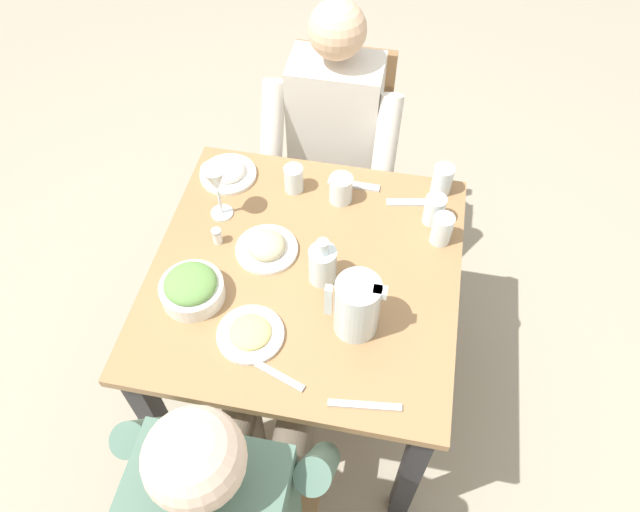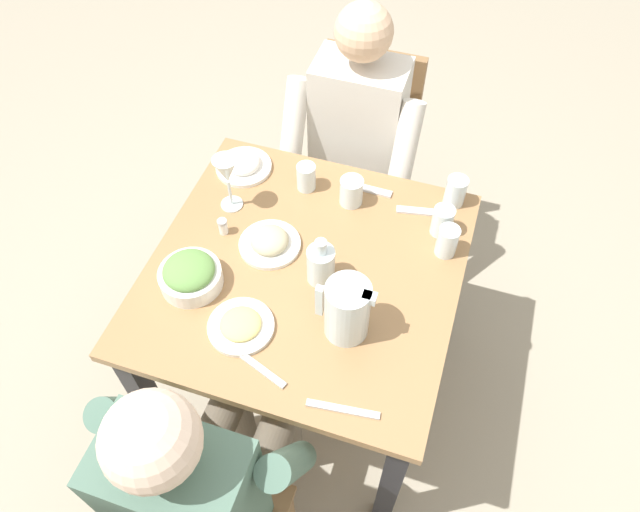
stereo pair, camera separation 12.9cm
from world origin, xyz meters
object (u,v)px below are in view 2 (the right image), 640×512
object	(u,v)px
water_glass_near_left	(456,191)
wine_glass	(227,173)
plate_fries	(241,325)
water_glass_by_pitcher	(306,177)
water_pitcher	(347,310)
plate_beans	(270,242)
salt_shaker	(223,226)
dining_table	(305,292)
water_glass_far_left	(351,191)
salad_bowl	(190,275)
plate_yoghurt	(243,164)
diner_near	(350,155)
chair_near	(363,148)
water_glass_far_right	(447,241)
diner_far	(209,469)
water_glass_near_right	(442,221)
oil_carafe	(321,266)

from	to	relation	value
water_glass_near_left	wine_glass	size ratio (longest dim) A/B	0.51
plate_fries	water_glass_by_pitcher	world-z (taller)	water_glass_by_pitcher
water_pitcher	plate_beans	world-z (taller)	water_pitcher
water_glass_near_left	salt_shaker	world-z (taller)	water_glass_near_left
dining_table	water_pitcher	bearing A→B (deg)	137.55
water_glass_far_left	plate_fries	bearing A→B (deg)	74.23
salad_bowl	plate_yoghurt	bearing A→B (deg)	-85.33
salad_bowl	water_glass_far_left	distance (m)	0.56
plate_yoghurt	diner_near	bearing A→B (deg)	-137.38
chair_near	plate_yoghurt	distance (m)	0.62
water_glass_near_left	salt_shaker	size ratio (longest dim) A/B	1.84
salad_bowl	water_glass_far_right	bearing A→B (deg)	-153.07
diner_far	plate_yoghurt	size ratio (longest dim) A/B	6.43
diner_far	plate_yoghurt	distance (m)	0.97
dining_table	diner_far	distance (m)	0.60
water_glass_near_right	wine_glass	bearing A→B (deg)	8.61
wine_glass	oil_carafe	world-z (taller)	wine_glass
water_pitcher	water_glass_near_right	world-z (taller)	water_pitcher
salt_shaker	water_glass_far_left	bearing A→B (deg)	-143.88
water_glass_near_left	water_glass_near_right	size ratio (longest dim) A/B	1.02
salad_bowl	wine_glass	distance (m)	0.33
water_glass_near_left	oil_carafe	bearing A→B (deg)	53.08
wine_glass	water_glass_far_left	bearing A→B (deg)	-159.62
water_glass_by_pitcher	water_glass_near_right	distance (m)	0.45
plate_yoghurt	water_glass_far_left	distance (m)	0.38
water_pitcher	plate_beans	size ratio (longest dim) A/B	1.02
wine_glass	plate_yoghurt	bearing A→B (deg)	-80.49
oil_carafe	wine_glass	bearing A→B (deg)	-26.90
chair_near	wine_glass	xyz separation A→B (m)	(0.27, 0.64, 0.38)
water_pitcher	water_glass_near_right	size ratio (longest dim) A/B	1.94
diner_near	wine_glass	size ratio (longest dim) A/B	6.09
water_glass_by_pitcher	water_glass_near_right	size ratio (longest dim) A/B	0.93
water_pitcher	water_glass_far_left	distance (m)	0.47
water_glass_near_left	water_glass_near_right	bearing A→B (deg)	83.39
water_glass_near_left	water_glass_far_left	distance (m)	0.33
salad_bowl	water_glass_far_left	xyz separation A→B (m)	(-0.34, -0.45, 0.00)
dining_table	water_glass_near_right	bearing A→B (deg)	-143.17
water_glass_by_pitcher	wine_glass	xyz separation A→B (m)	(0.20, 0.15, 0.10)
dining_table	wine_glass	distance (m)	0.44
salt_shaker	diner_near	bearing A→B (deg)	-114.19
chair_near	diner_far	xyz separation A→B (m)	(0.02, 1.40, 0.15)
water_pitcher	water_glass_by_pitcher	size ratio (longest dim) A/B	2.08
diner_near	water_glass_far_left	world-z (taller)	diner_near
plate_beans	water_glass_by_pitcher	size ratio (longest dim) A/B	2.04
oil_carafe	salad_bowl	bearing A→B (deg)	21.24
plate_beans	salt_shaker	world-z (taller)	plate_beans
salad_bowl	water_glass_far_right	xyz separation A→B (m)	(-0.67, -0.34, 0.01)
water_glass_near_right	diner_far	bearing A→B (deg)	65.11
dining_table	plate_yoghurt	size ratio (longest dim) A/B	4.82
diner_far	plate_yoghurt	world-z (taller)	diner_far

